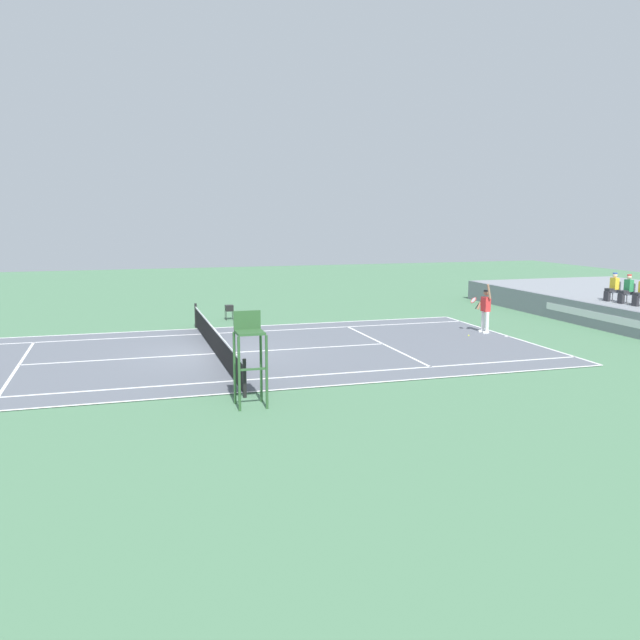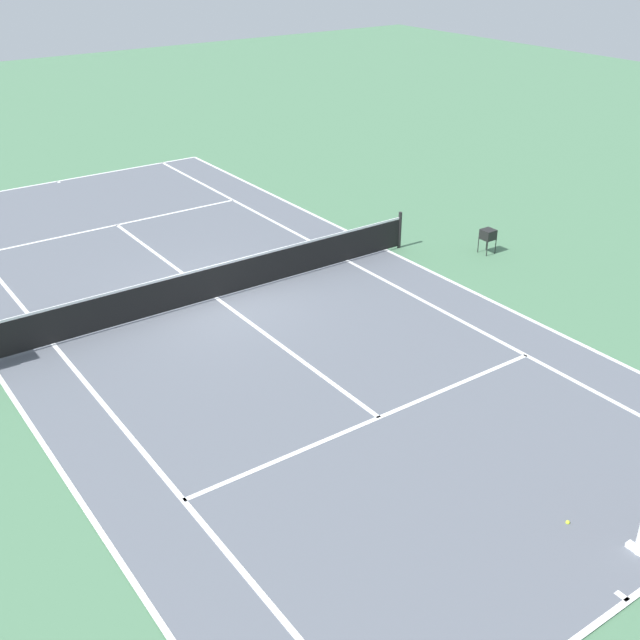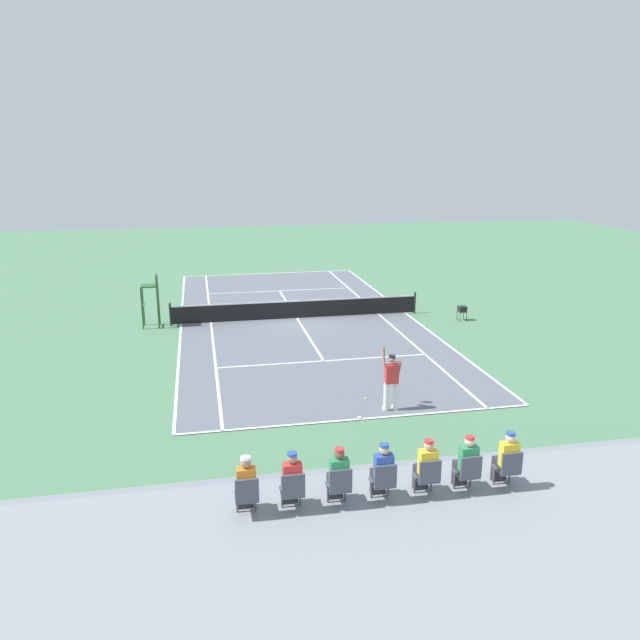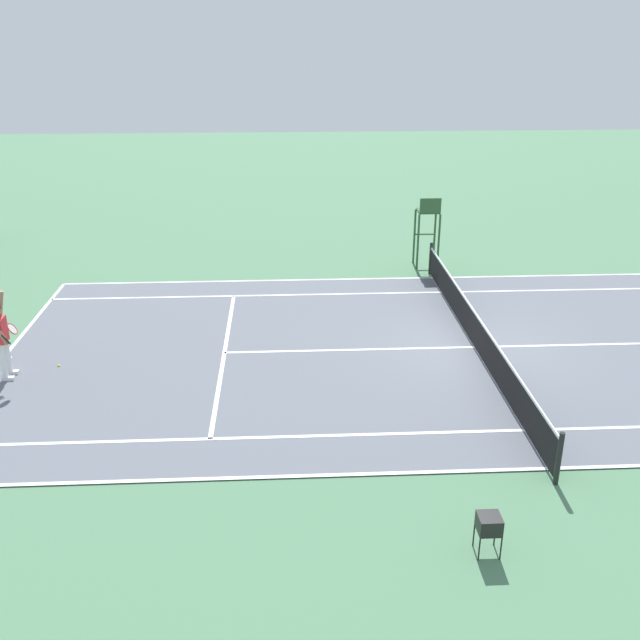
# 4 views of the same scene
# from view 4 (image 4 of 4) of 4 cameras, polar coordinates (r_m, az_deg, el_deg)

# --- Properties ---
(ground_plane) EXTENTS (80.00, 80.00, 0.00)m
(ground_plane) POSITION_cam_4_polar(r_m,az_deg,el_deg) (19.08, 12.02, -2.17)
(ground_plane) COLOR #4C7A56
(court) EXTENTS (11.08, 23.88, 0.03)m
(court) POSITION_cam_4_polar(r_m,az_deg,el_deg) (19.07, 12.02, -2.14)
(court) COLOR slate
(court) RESTS_ON ground
(net) EXTENTS (11.98, 0.10, 1.07)m
(net) POSITION_cam_4_polar(r_m,az_deg,el_deg) (18.87, 12.15, -0.73)
(net) COLOR black
(net) RESTS_ON ground
(tennis_player) EXTENTS (0.76, 0.63, 2.08)m
(tennis_player) POSITION_cam_4_polar(r_m,az_deg,el_deg) (18.26, -23.74, -1.39)
(tennis_player) COLOR white
(tennis_player) RESTS_ON ground
(tennis_ball) EXTENTS (0.07, 0.07, 0.07)m
(tennis_ball) POSITION_cam_4_polar(r_m,az_deg,el_deg) (18.74, -19.87, -3.42)
(tennis_ball) COLOR #D1E533
(tennis_ball) RESTS_ON ground
(umpire_chair) EXTENTS (0.77, 0.77, 2.44)m
(umpire_chair) POSITION_cam_4_polar(r_m,az_deg,el_deg) (24.76, 8.48, 7.61)
(umpire_chair) COLOR #2D562D
(umpire_chair) RESTS_ON ground
(ball_hopper) EXTENTS (0.36, 0.36, 0.70)m
(ball_hopper) POSITION_cam_4_polar(r_m,az_deg,el_deg) (11.96, 13.17, -15.30)
(ball_hopper) COLOR black
(ball_hopper) RESTS_ON ground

